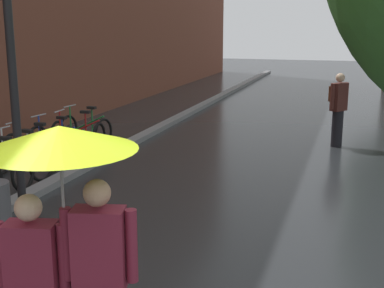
{
  "coord_description": "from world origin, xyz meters",
  "views": [
    {
      "loc": [
        1.93,
        -3.34,
        2.86
      ],
      "look_at": [
        -0.05,
        2.92,
        1.35
      ],
      "focal_mm": 48.92,
      "sensor_mm": 36.0,
      "label": 1
    }
  ],
  "objects_px": {
    "parked_bicycle_5": "(56,142)",
    "couple_under_umbrella": "(64,217)",
    "pedestrian_walking_midground": "(338,108)",
    "street_lamp_post": "(11,57)",
    "parked_bicycle_3": "(21,159)",
    "parked_bicycle_6": "(78,136)",
    "parked_bicycle_4": "(33,151)",
    "parked_bicycle_7": "(86,130)"
  },
  "relations": [
    {
      "from": "parked_bicycle_4",
      "to": "street_lamp_post",
      "type": "height_order",
      "value": "street_lamp_post"
    },
    {
      "from": "parked_bicycle_3",
      "to": "parked_bicycle_6",
      "type": "distance_m",
      "value": 2.19
    },
    {
      "from": "parked_bicycle_7",
      "to": "couple_under_umbrella",
      "type": "xyz_separation_m",
      "value": [
        4.09,
        -7.67,
        1.06
      ]
    },
    {
      "from": "parked_bicycle_5",
      "to": "couple_under_umbrella",
      "type": "xyz_separation_m",
      "value": [
        4.05,
        -6.28,
        1.06
      ]
    },
    {
      "from": "couple_under_umbrella",
      "to": "street_lamp_post",
      "type": "distance_m",
      "value": 3.92
    },
    {
      "from": "street_lamp_post",
      "to": "pedestrian_walking_midground",
      "type": "distance_m",
      "value": 7.86
    },
    {
      "from": "parked_bicycle_7",
      "to": "pedestrian_walking_midground",
      "type": "height_order",
      "value": "pedestrian_walking_midground"
    },
    {
      "from": "parked_bicycle_6",
      "to": "street_lamp_post",
      "type": "xyz_separation_m",
      "value": [
        1.45,
        -4.17,
        2.04
      ]
    },
    {
      "from": "couple_under_umbrella",
      "to": "street_lamp_post",
      "type": "height_order",
      "value": "street_lamp_post"
    },
    {
      "from": "parked_bicycle_4",
      "to": "couple_under_umbrella",
      "type": "distance_m",
      "value": 6.91
    },
    {
      "from": "parked_bicycle_4",
      "to": "parked_bicycle_5",
      "type": "height_order",
      "value": "same"
    },
    {
      "from": "couple_under_umbrella",
      "to": "pedestrian_walking_midground",
      "type": "bearing_deg",
      "value": 79.98
    },
    {
      "from": "parked_bicycle_3",
      "to": "pedestrian_walking_midground",
      "type": "height_order",
      "value": "pedestrian_walking_midground"
    },
    {
      "from": "parked_bicycle_6",
      "to": "couple_under_umbrella",
      "type": "xyz_separation_m",
      "value": [
        3.94,
        -7.04,
        1.06
      ]
    },
    {
      "from": "parked_bicycle_7",
      "to": "street_lamp_post",
      "type": "relative_size",
      "value": 0.28
    },
    {
      "from": "pedestrian_walking_midground",
      "to": "parked_bicycle_3",
      "type": "bearing_deg",
      "value": -140.85
    },
    {
      "from": "parked_bicycle_4",
      "to": "street_lamp_post",
      "type": "xyz_separation_m",
      "value": [
        1.59,
        -2.61,
        2.04
      ]
    },
    {
      "from": "street_lamp_post",
      "to": "parked_bicycle_3",
      "type": "bearing_deg",
      "value": 125.77
    },
    {
      "from": "parked_bicycle_5",
      "to": "couple_under_umbrella",
      "type": "bearing_deg",
      "value": -57.21
    },
    {
      "from": "pedestrian_walking_midground",
      "to": "street_lamp_post",
      "type": "bearing_deg",
      "value": -122.44
    },
    {
      "from": "parked_bicycle_5",
      "to": "parked_bicycle_7",
      "type": "bearing_deg",
      "value": 91.83
    },
    {
      "from": "parked_bicycle_7",
      "to": "parked_bicycle_4",
      "type": "bearing_deg",
      "value": -89.42
    },
    {
      "from": "parked_bicycle_7",
      "to": "street_lamp_post",
      "type": "distance_m",
      "value": 5.46
    },
    {
      "from": "pedestrian_walking_midground",
      "to": "parked_bicycle_7",
      "type": "bearing_deg",
      "value": -163.41
    },
    {
      "from": "parked_bicycle_6",
      "to": "pedestrian_walking_midground",
      "type": "height_order",
      "value": "pedestrian_walking_midground"
    },
    {
      "from": "parked_bicycle_3",
      "to": "parked_bicycle_5",
      "type": "distance_m",
      "value": 1.44
    },
    {
      "from": "parked_bicycle_6",
      "to": "couple_under_umbrella",
      "type": "bearing_deg",
      "value": -60.79
    },
    {
      "from": "parked_bicycle_4",
      "to": "street_lamp_post",
      "type": "bearing_deg",
      "value": -58.74
    },
    {
      "from": "parked_bicycle_6",
      "to": "couple_under_umbrella",
      "type": "distance_m",
      "value": 8.14
    },
    {
      "from": "parked_bicycle_5",
      "to": "parked_bicycle_7",
      "type": "relative_size",
      "value": 1.01
    },
    {
      "from": "couple_under_umbrella",
      "to": "parked_bicycle_6",
      "type": "bearing_deg",
      "value": 119.21
    },
    {
      "from": "street_lamp_post",
      "to": "pedestrian_walking_midground",
      "type": "bearing_deg",
      "value": 57.56
    },
    {
      "from": "parked_bicycle_3",
      "to": "parked_bicycle_7",
      "type": "height_order",
      "value": "same"
    },
    {
      "from": "parked_bicycle_4",
      "to": "parked_bicycle_3",
      "type": "bearing_deg",
      "value": -75.89
    },
    {
      "from": "parked_bicycle_3",
      "to": "parked_bicycle_4",
      "type": "distance_m",
      "value": 0.65
    },
    {
      "from": "parked_bicycle_3",
      "to": "pedestrian_walking_midground",
      "type": "relative_size",
      "value": 0.66
    },
    {
      "from": "parked_bicycle_5",
      "to": "parked_bicycle_7",
      "type": "xyz_separation_m",
      "value": [
        -0.04,
        1.39,
        0.0
      ]
    },
    {
      "from": "parked_bicycle_5",
      "to": "parked_bicycle_4",
      "type": "bearing_deg",
      "value": -91.6
    },
    {
      "from": "parked_bicycle_5",
      "to": "parked_bicycle_6",
      "type": "xyz_separation_m",
      "value": [
        0.11,
        0.76,
        0.0
      ]
    },
    {
      "from": "pedestrian_walking_midground",
      "to": "parked_bicycle_6",
      "type": "bearing_deg",
      "value": -157.28
    },
    {
      "from": "parked_bicycle_6",
      "to": "parked_bicycle_7",
      "type": "height_order",
      "value": "same"
    },
    {
      "from": "parked_bicycle_5",
      "to": "parked_bicycle_6",
      "type": "distance_m",
      "value": 0.77
    }
  ]
}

